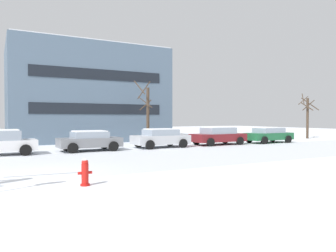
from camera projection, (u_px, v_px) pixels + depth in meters
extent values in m
plane|color=white|center=(34.00, 177.00, 11.56)|extent=(120.00, 120.00, 0.00)
cube|color=silver|center=(27.00, 165.00, 14.43)|extent=(80.00, 8.50, 0.00)
cylinder|color=red|center=(85.00, 185.00, 10.09)|extent=(0.30, 0.30, 0.06)
cylinder|color=red|center=(85.00, 174.00, 10.08)|extent=(0.22, 0.22, 0.63)
sphere|color=red|center=(85.00, 162.00, 10.08)|extent=(0.21, 0.21, 0.21)
cylinder|color=red|center=(80.00, 173.00, 10.01)|extent=(0.12, 0.09, 0.09)
cylinder|color=red|center=(90.00, 172.00, 10.16)|extent=(0.12, 0.09, 0.09)
sphere|color=white|center=(85.00, 161.00, 10.07)|extent=(0.15, 0.15, 0.15)
cube|color=white|center=(0.00, 145.00, 18.37)|extent=(3.92, 1.88, 0.59)
cube|color=#8C99A8|center=(0.00, 135.00, 18.36)|extent=(2.17, 1.70, 0.55)
cube|color=white|center=(0.00, 130.00, 18.35)|extent=(1.97, 1.57, 0.06)
cylinder|color=black|center=(23.00, 148.00, 19.80)|extent=(0.64, 0.23, 0.64)
cylinder|color=black|center=(26.00, 150.00, 18.19)|extent=(0.64, 0.23, 0.64)
cube|color=slate|center=(90.00, 142.00, 20.88)|extent=(3.99, 1.94, 0.59)
cube|color=#8C99A8|center=(90.00, 135.00, 20.87)|extent=(2.21, 1.75, 0.40)
cube|color=white|center=(90.00, 131.00, 20.86)|extent=(2.01, 1.62, 0.06)
cylinder|color=black|center=(104.00, 144.00, 22.34)|extent=(0.64, 0.23, 0.64)
cylinder|color=black|center=(113.00, 146.00, 20.68)|extent=(0.64, 0.23, 0.64)
cylinder|color=black|center=(66.00, 146.00, 21.09)|extent=(0.64, 0.23, 0.64)
cylinder|color=black|center=(73.00, 148.00, 19.43)|extent=(0.64, 0.23, 0.64)
cube|color=silver|center=(161.00, 140.00, 23.31)|extent=(4.11, 1.94, 0.63)
cube|color=#8C99A8|center=(161.00, 132.00, 23.29)|extent=(2.27, 1.76, 0.42)
cube|color=white|center=(161.00, 129.00, 23.29)|extent=(2.07, 1.62, 0.06)
cylinder|color=black|center=(170.00, 142.00, 24.79)|extent=(0.64, 0.23, 0.64)
cylinder|color=black|center=(183.00, 143.00, 23.13)|extent=(0.64, 0.23, 0.64)
cylinder|color=black|center=(138.00, 143.00, 23.50)|extent=(0.64, 0.23, 0.64)
cylinder|color=black|center=(150.00, 145.00, 21.84)|extent=(0.64, 0.23, 0.64)
cube|color=maroon|center=(218.00, 138.00, 25.74)|extent=(4.51, 1.91, 0.62)
cube|color=#8C99A8|center=(218.00, 131.00, 25.73)|extent=(2.50, 1.72, 0.49)
cube|color=white|center=(218.00, 127.00, 25.72)|extent=(2.27, 1.59, 0.06)
cylinder|color=black|center=(225.00, 140.00, 27.27)|extent=(0.64, 0.23, 0.64)
cylinder|color=black|center=(240.00, 141.00, 25.64)|extent=(0.64, 0.23, 0.64)
cylinder|color=black|center=(197.00, 141.00, 25.85)|extent=(0.64, 0.23, 0.64)
cylinder|color=black|center=(211.00, 142.00, 24.22)|extent=(0.64, 0.23, 0.64)
cube|color=#1E6038|center=(269.00, 136.00, 27.88)|extent=(4.40, 1.81, 0.60)
cube|color=#8C99A8|center=(269.00, 130.00, 27.87)|extent=(2.43, 1.63, 0.43)
cube|color=white|center=(269.00, 128.00, 27.86)|extent=(2.21, 1.50, 0.06)
cylinder|color=black|center=(273.00, 138.00, 29.34)|extent=(0.64, 0.23, 0.64)
cylinder|color=black|center=(288.00, 139.00, 27.81)|extent=(0.64, 0.23, 0.64)
cylinder|color=black|center=(249.00, 139.00, 27.96)|extent=(0.64, 0.23, 0.64)
cylinder|color=black|center=(264.00, 140.00, 26.42)|extent=(0.64, 0.23, 0.64)
cylinder|color=#423326|center=(148.00, 116.00, 26.73)|extent=(0.26, 0.26, 4.67)
cylinder|color=#423326|center=(144.00, 90.00, 27.17)|extent=(1.29, 0.25, 1.58)
cylinder|color=#423326|center=(145.00, 102.00, 26.13)|extent=(0.91, 0.95, 0.96)
cylinder|color=#423326|center=(146.00, 105.00, 27.17)|extent=(1.09, 0.14, 0.94)
cylinder|color=#423326|center=(139.00, 87.00, 26.19)|extent=(0.33, 1.68, 1.26)
cylinder|color=#423326|center=(307.00, 118.00, 33.82)|extent=(0.25, 0.25, 4.24)
cylinder|color=#423326|center=(310.00, 104.00, 32.94)|extent=(1.49, 1.11, 1.34)
cylinder|color=#423326|center=(303.00, 98.00, 33.86)|extent=(0.68, 0.81, 1.09)
cylinder|color=#423326|center=(307.00, 106.00, 33.27)|extent=(0.75, 1.14, 0.94)
cylinder|color=#423326|center=(303.00, 100.00, 34.38)|extent=(1.31, 0.27, 0.95)
cylinder|color=#423326|center=(308.00, 105.00, 34.29)|extent=(0.70, 1.09, 1.13)
cube|color=slate|center=(85.00, 96.00, 31.83)|extent=(14.05, 10.20, 8.74)
cube|color=white|center=(85.00, 51.00, 31.73)|extent=(13.77, 9.99, 0.10)
cube|color=black|center=(100.00, 109.00, 27.35)|extent=(11.24, 0.04, 0.90)
cube|color=black|center=(100.00, 75.00, 27.28)|extent=(11.24, 0.04, 0.90)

